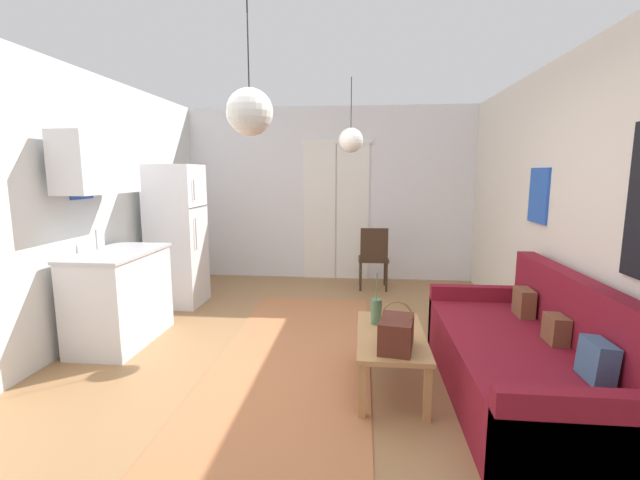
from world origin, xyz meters
name	(u,v)px	position (x,y,z in m)	size (l,w,h in m)	color
ground_plane	(295,387)	(0.00, 0.00, -0.05)	(4.97, 7.46, 0.10)	#996D44
wall_back	(330,195)	(0.00, 3.48, 1.31)	(4.57, 0.13, 2.64)	silver
wall_right	(609,220)	(2.23, 0.00, 1.32)	(0.12, 7.06, 2.64)	silver
wall_left	(19,214)	(-2.24, 0.00, 1.32)	(0.12, 7.06, 2.64)	silver
area_rug	(293,360)	(-0.08, 0.37, 0.01)	(1.36, 3.70, 0.01)	#B26B42
couch	(529,362)	(1.74, -0.11, 0.29)	(0.94, 2.09, 0.92)	maroon
coffee_table	(391,340)	(0.75, 0.00, 0.37)	(0.51, 1.02, 0.43)	#B27F4C
bamboo_vase	(376,311)	(0.64, 0.21, 0.53)	(0.09, 0.09, 0.43)	#47704C
handbag	(396,333)	(0.76, -0.29, 0.54)	(0.28, 0.37, 0.35)	#512319
refrigerator	(177,236)	(-1.78, 1.89, 0.87)	(0.62, 0.60, 1.75)	white
kitchen_counter	(115,266)	(-1.85, 0.64, 0.75)	(0.60, 1.06, 2.01)	silver
accent_chair	(374,255)	(0.68, 2.79, 0.49)	(0.43, 0.41, 0.90)	#382619
pendant_lamp_near	(250,112)	(-0.12, -0.75, 1.98)	(0.26, 0.26, 0.79)	black
pendant_lamp_far	(351,140)	(0.38, 1.50, 1.99)	(0.26, 0.26, 0.78)	black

